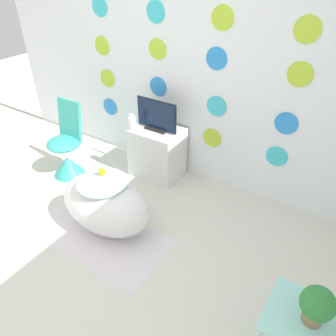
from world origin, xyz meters
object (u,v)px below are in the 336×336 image
(potted_plant_left, at_px, (317,305))
(tv, at_px, (156,117))
(bathtub, at_px, (105,204))
(chair, at_px, (67,153))
(vase, at_px, (132,123))

(potted_plant_left, bearing_deg, tv, 145.97)
(tv, bearing_deg, bathtub, -84.03)
(bathtub, distance_m, tv, 1.09)
(chair, height_order, potted_plant_left, chair)
(tv, bearing_deg, potted_plant_left, -34.03)
(tv, bearing_deg, vase, -146.31)
(chair, relative_size, tv, 1.78)
(bathtub, bearing_deg, potted_plant_left, -9.90)
(vase, relative_size, potted_plant_left, 0.72)
(bathtub, bearing_deg, vase, 111.03)
(chair, xyz_separation_m, potted_plant_left, (2.81, -0.75, 0.38))
(potted_plant_left, bearing_deg, bathtub, 170.10)
(chair, relative_size, vase, 4.83)
(bathtub, height_order, chair, chair)
(chair, xyz_separation_m, vase, (0.65, 0.41, 0.39))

